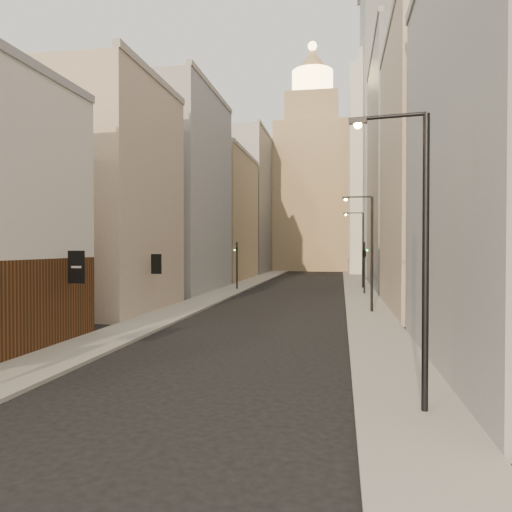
# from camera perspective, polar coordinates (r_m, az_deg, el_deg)

# --- Properties ---
(sidewalk_left) EXTENTS (3.00, 140.00, 0.15)m
(sidewalk_left) POSITION_cam_1_polar(r_m,az_deg,el_deg) (63.20, -0.49, -2.98)
(sidewalk_left) COLOR #9A958C
(sidewalk_left) RESTS_ON ground
(sidewalk_right) EXTENTS (3.00, 140.00, 0.15)m
(sidewalk_right) POSITION_cam_1_polar(r_m,az_deg,el_deg) (62.24, 11.39, -3.07)
(sidewalk_right) COLOR #9A958C
(sidewalk_right) RESTS_ON ground
(left_bldg_beige) EXTENTS (8.00, 12.00, 16.00)m
(left_bldg_beige) POSITION_cam_1_polar(r_m,az_deg,el_deg) (37.16, -17.06, 6.38)
(left_bldg_beige) COLOR gray
(left_bldg_beige) RESTS_ON ground
(left_bldg_grey) EXTENTS (8.00, 16.00, 20.00)m
(left_bldg_grey) POSITION_cam_1_polar(r_m,az_deg,el_deg) (52.08, -9.07, 7.08)
(left_bldg_grey) COLOR gray
(left_bldg_grey) RESTS_ON ground
(left_bldg_tan) EXTENTS (8.00, 18.00, 17.00)m
(left_bldg_tan) POSITION_cam_1_polar(r_m,az_deg,el_deg) (69.19, -4.26, 4.34)
(left_bldg_tan) COLOR tan
(left_bldg_tan) RESTS_ON ground
(left_bldg_wingrid) EXTENTS (8.00, 20.00, 24.00)m
(left_bldg_wingrid) POSITION_cam_1_polar(r_m,az_deg,el_deg) (88.94, -1.14, 5.87)
(left_bldg_wingrid) COLOR gray
(left_bldg_wingrid) RESTS_ON ground
(right_bldg_beige) EXTENTS (8.00, 16.00, 20.00)m
(right_bldg_beige) POSITION_cam_1_polar(r_m,az_deg,el_deg) (38.17, 20.99, 9.23)
(right_bldg_beige) COLOR gray
(right_bldg_beige) RESTS_ON ground
(right_bldg_wingrid) EXTENTS (8.00, 20.00, 26.00)m
(right_bldg_wingrid) POSITION_cam_1_polar(r_m,az_deg,el_deg) (58.15, 17.09, 9.39)
(right_bldg_wingrid) COLOR gray
(right_bldg_wingrid) RESTS_ON ground
(highrise) EXTENTS (21.00, 23.00, 51.20)m
(highrise) POSITION_cam_1_polar(r_m,az_deg,el_deg) (88.65, 18.69, 14.79)
(highrise) COLOR gray
(highrise) RESTS_ON ground
(clock_tower) EXTENTS (14.00, 14.00, 44.90)m
(clock_tower) POSITION_cam_1_polar(r_m,az_deg,el_deg) (100.07, 6.44, 8.57)
(clock_tower) COLOR tan
(clock_tower) RESTS_ON ground
(white_tower) EXTENTS (8.00, 8.00, 41.50)m
(white_tower) POSITION_cam_1_polar(r_m,az_deg,el_deg) (86.38, 13.33, 10.41)
(white_tower) COLOR silver
(white_tower) RESTS_ON ground
(streetlamp_near) EXTENTS (2.11, 0.50, 8.09)m
(streetlamp_near) POSITION_cam_1_polar(r_m,az_deg,el_deg) (13.95, 17.96, 1.42)
(streetlamp_near) COLOR black
(streetlamp_near) RESTS_ON ground
(streetlamp_mid) EXTENTS (2.09, 0.21, 7.96)m
(streetlamp_mid) POSITION_cam_1_polar(r_m,az_deg,el_deg) (34.56, 12.77, 1.07)
(streetlamp_mid) COLOR black
(streetlamp_mid) RESTS_ON ground
(streetlamp_far) EXTENTS (2.15, 0.33, 8.21)m
(streetlamp_far) POSITION_cam_1_polar(r_m,az_deg,el_deg) (54.46, 11.89, 1.20)
(streetlamp_far) COLOR black
(streetlamp_far) RESTS_ON ground
(traffic_light_left) EXTENTS (0.60, 0.54, 5.00)m
(traffic_light_left) POSITION_cam_1_polar(r_m,az_deg,el_deg) (51.84, -2.19, -0.01)
(traffic_light_left) COLOR black
(traffic_light_left) RESTS_ON ground
(traffic_light_right) EXTENTS (0.71, 0.71, 5.00)m
(traffic_light_right) POSITION_cam_1_polar(r_m,az_deg,el_deg) (47.81, 12.28, 0.15)
(traffic_light_right) COLOR black
(traffic_light_right) RESTS_ON ground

